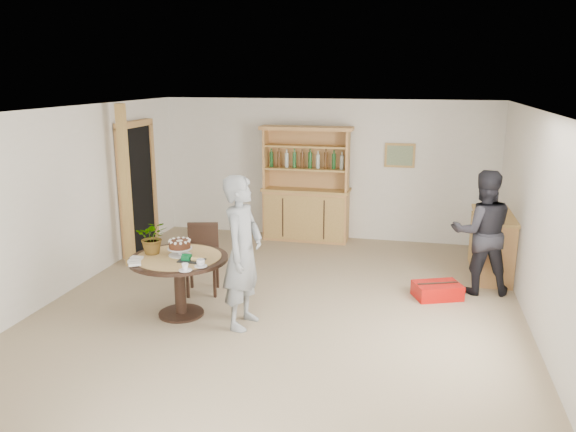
{
  "coord_description": "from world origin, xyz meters",
  "views": [
    {
      "loc": [
        1.59,
        -6.4,
        2.9
      ],
      "look_at": [
        -0.07,
        0.77,
        1.05
      ],
      "focal_mm": 35.0,
      "sensor_mm": 36.0,
      "label": 1
    }
  ],
  "objects_px": {
    "red_suitcase": "(437,290)",
    "teen_boy": "(243,252)",
    "adult_person": "(482,232)",
    "sideboard": "(492,245)",
    "hutch": "(306,202)",
    "dining_chair": "(203,254)",
    "dining_table": "(179,269)"
  },
  "relations": [
    {
      "from": "teen_boy",
      "to": "red_suitcase",
      "type": "height_order",
      "value": "teen_boy"
    },
    {
      "from": "red_suitcase",
      "to": "dining_chair",
      "type": "bearing_deg",
      "value": 166.37
    },
    {
      "from": "dining_table",
      "to": "red_suitcase",
      "type": "distance_m",
      "value": 3.42
    },
    {
      "from": "teen_boy",
      "to": "adult_person",
      "type": "bearing_deg",
      "value": -51.62
    },
    {
      "from": "dining_table",
      "to": "teen_boy",
      "type": "height_order",
      "value": "teen_boy"
    },
    {
      "from": "hutch",
      "to": "adult_person",
      "type": "xyz_separation_m",
      "value": [
        2.8,
        -1.97,
        0.16
      ]
    },
    {
      "from": "dining_table",
      "to": "teen_boy",
      "type": "relative_size",
      "value": 0.66
    },
    {
      "from": "dining_chair",
      "to": "dining_table",
      "type": "bearing_deg",
      "value": -103.0
    },
    {
      "from": "teen_boy",
      "to": "adult_person",
      "type": "distance_m",
      "value": 3.32
    },
    {
      "from": "dining_table",
      "to": "teen_boy",
      "type": "bearing_deg",
      "value": -6.71
    },
    {
      "from": "hutch",
      "to": "red_suitcase",
      "type": "distance_m",
      "value": 3.29
    },
    {
      "from": "hutch",
      "to": "adult_person",
      "type": "distance_m",
      "value": 3.43
    },
    {
      "from": "sideboard",
      "to": "dining_table",
      "type": "height_order",
      "value": "sideboard"
    },
    {
      "from": "teen_boy",
      "to": "sideboard",
      "type": "bearing_deg",
      "value": -44.47
    },
    {
      "from": "red_suitcase",
      "to": "dining_table",
      "type": "bearing_deg",
      "value": -179.56
    },
    {
      "from": "sideboard",
      "to": "adult_person",
      "type": "distance_m",
      "value": 0.85
    },
    {
      "from": "dining_table",
      "to": "red_suitcase",
      "type": "height_order",
      "value": "dining_table"
    },
    {
      "from": "hutch",
      "to": "dining_table",
      "type": "bearing_deg",
      "value": -103.56
    },
    {
      "from": "dining_table",
      "to": "adult_person",
      "type": "distance_m",
      "value": 4.03
    },
    {
      "from": "sideboard",
      "to": "teen_boy",
      "type": "distance_m",
      "value": 3.96
    },
    {
      "from": "adult_person",
      "to": "teen_boy",
      "type": "bearing_deg",
      "value": 23.62
    },
    {
      "from": "sideboard",
      "to": "dining_chair",
      "type": "relative_size",
      "value": 1.33
    },
    {
      "from": "teen_boy",
      "to": "red_suitcase",
      "type": "distance_m",
      "value": 2.78
    },
    {
      "from": "dining_table",
      "to": "red_suitcase",
      "type": "bearing_deg",
      "value": 22.35
    },
    {
      "from": "red_suitcase",
      "to": "hutch",
      "type": "bearing_deg",
      "value": 112.16
    },
    {
      "from": "hutch",
      "to": "teen_boy",
      "type": "xyz_separation_m",
      "value": [
        -0.02,
        -3.71,
        0.22
      ]
    },
    {
      "from": "hutch",
      "to": "red_suitcase",
      "type": "relative_size",
      "value": 2.89
    },
    {
      "from": "dining_table",
      "to": "dining_chair",
      "type": "relative_size",
      "value": 1.27
    },
    {
      "from": "teen_boy",
      "to": "adult_person",
      "type": "relative_size",
      "value": 1.07
    },
    {
      "from": "dining_chair",
      "to": "adult_person",
      "type": "height_order",
      "value": "adult_person"
    },
    {
      "from": "red_suitcase",
      "to": "teen_boy",
      "type": "bearing_deg",
      "value": -170.58
    },
    {
      "from": "hutch",
      "to": "dining_table",
      "type": "distance_m",
      "value": 3.72
    }
  ]
}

